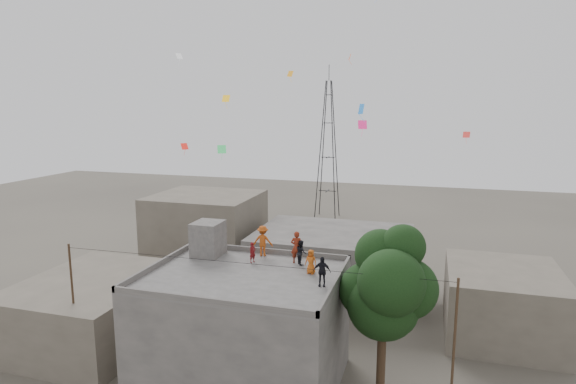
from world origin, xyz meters
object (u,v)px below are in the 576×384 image
Objects in this scene: tree at (388,286)px; person_red_adult at (297,247)px; transmission_tower at (328,150)px; stair_head_box at (208,239)px; person_dark_adult at (322,271)px.

person_red_adult is at bearing 158.29° from tree.
stair_head_box is at bearing -88.77° from transmission_tower.
tree is at bearing 156.12° from person_red_adult.
tree is 41.12m from transmission_tower.
stair_head_box is 37.46m from transmission_tower.
transmission_tower reaches higher than person_red_adult.
transmission_tower is at bearing 96.52° from person_dark_adult.
person_red_adult is (-5.20, 2.07, 0.91)m from tree.
person_red_adult is 1.24× the size of person_dark_adult.
tree is 6.16× the size of person_dark_adult.
person_dark_adult is (8.28, -40.32, -2.23)m from transmission_tower.
tree reaches higher than stair_head_box.
tree is 0.45× the size of transmission_tower.
person_dark_adult is (7.48, -2.92, -0.26)m from stair_head_box.
transmission_tower reaches higher than tree.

